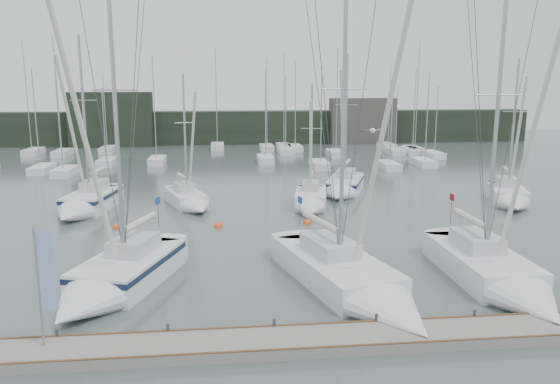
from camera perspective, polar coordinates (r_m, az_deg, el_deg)
The scene contains 19 objects.
ground at distance 25.52m, azimuth 3.05°, elevation -10.54°, with size 160.00×160.00×0.00m, color #495957.
dock at distance 20.96m, azimuth 5.30°, elevation -15.12°, with size 24.00×2.00×0.40m, color slate.
far_treeline at distance 85.72m, azimuth -3.59°, elevation 6.76°, with size 90.00×4.00×5.00m, color black.
far_building_left at distance 85.07m, azimuth -17.23°, elevation 7.25°, with size 12.00×3.00×8.00m, color black.
far_building_right at distance 86.37m, azimuth 8.58°, elevation 7.36°, with size 10.00×3.00×7.00m, color #43403E.
mast_forest at distance 69.24m, azimuth -2.98°, elevation 3.95°, with size 54.48×25.31×14.80m.
sailboat_near_left at distance 26.25m, azimuth -17.24°, elevation -8.91°, with size 5.95×9.78×15.54m.
sailboat_near_center at distance 24.87m, azimuth 8.41°, elevation -9.83°, with size 6.26×12.16×15.76m.
sailboat_near_right at distance 27.44m, azimuth 22.21°, elevation -8.49°, with size 3.25×10.90×15.19m.
sailboat_mid_a at distance 42.63m, azimuth -19.74°, elevation -1.22°, with size 4.08×8.69×13.68m.
sailboat_mid_b at distance 42.30m, azimuth -9.32°, elevation -1.02°, with size 4.35×7.26×10.79m.
sailboat_mid_c at distance 41.44m, azimuth 3.20°, elevation -1.08°, with size 3.59×7.29×10.06m.
sailboat_mid_d at distance 46.95m, azimuth 6.57°, elevation 0.44°, with size 5.27×8.18×12.73m.
sailboat_mid_e at distance 46.33m, azimuth 22.89°, elevation -0.59°, with size 4.74×7.67×12.10m.
buoy_a at distance 36.87m, azimuth -6.44°, elevation -3.61°, with size 0.62×0.62×0.62m, color #F34A15.
buoy_b at distance 37.50m, azimuth 2.87°, elevation -3.29°, with size 0.58×0.58×0.58m, color #F34A15.
buoy_c at distance 37.95m, azimuth -16.73°, elevation -3.60°, with size 0.50×0.50×0.50m, color #F34A15.
dock_banner at distance 20.67m, azimuth -23.42°, elevation -8.13°, with size 0.66×0.08×4.34m.
seagull at distance 26.37m, azimuth 9.67°, elevation 6.37°, with size 1.09×0.50×0.22m.
Camera 1 is at (-3.86, -23.34, 9.58)m, focal length 35.00 mm.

